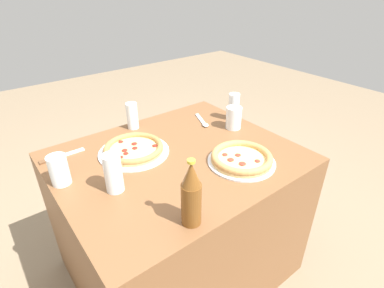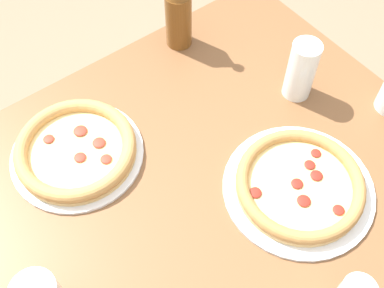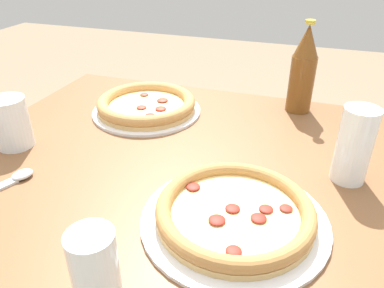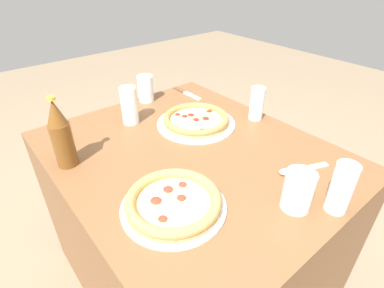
% 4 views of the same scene
% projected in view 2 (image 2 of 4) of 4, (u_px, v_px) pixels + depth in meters
% --- Properties ---
extents(ground_plane, '(8.00, 8.00, 0.00)m').
position_uv_depth(ground_plane, '(200.00, 284.00, 1.69)').
color(ground_plane, '#847056').
extents(table, '(1.08, 0.90, 0.75)m').
position_uv_depth(table, '(202.00, 243.00, 1.38)').
color(table, brown).
rests_on(table, ground_plane).
extents(pizza_veggie, '(0.30, 0.30, 0.05)m').
position_uv_depth(pizza_veggie, '(76.00, 150.00, 1.09)').
color(pizza_veggie, silver).
rests_on(pizza_veggie, table).
extents(pizza_margherita, '(0.33, 0.33, 0.04)m').
position_uv_depth(pizza_margherita, '(300.00, 185.00, 1.04)').
color(pizza_margherita, silver).
rests_on(pizza_margherita, table).
extents(glass_lemonade, '(0.07, 0.07, 0.16)m').
position_uv_depth(glass_lemonade, '(301.00, 72.00, 1.15)').
color(glass_lemonade, white).
rests_on(glass_lemonade, table).
extents(beer_bottle, '(0.07, 0.07, 0.25)m').
position_uv_depth(beer_bottle, '(178.00, 7.00, 1.21)').
color(beer_bottle, brown).
rests_on(beer_bottle, table).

